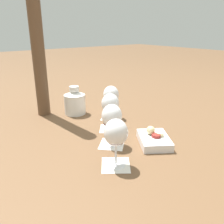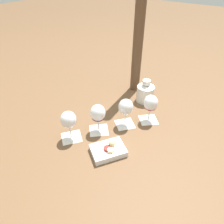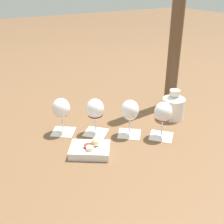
{
  "view_description": "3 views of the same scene",
  "coord_description": "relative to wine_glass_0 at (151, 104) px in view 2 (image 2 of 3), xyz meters",
  "views": [
    {
      "loc": [
        0.54,
        0.7,
        0.42
      ],
      "look_at": [
        0.0,
        -0.0,
        0.11
      ],
      "focal_mm": 38.0,
      "sensor_mm": 36.0,
      "label": 1
    },
    {
      "loc": [
        -0.46,
        0.64,
        0.72
      ],
      "look_at": [
        0.0,
        -0.0,
        0.11
      ],
      "focal_mm": 32.0,
      "sensor_mm": 36.0,
      "label": 2
    },
    {
      "loc": [
        -0.92,
        0.54,
        0.63
      ],
      "look_at": [
        0.0,
        -0.0,
        0.11
      ],
      "focal_mm": 45.0,
      "sensor_mm": 36.0,
      "label": 3
    }
  ],
  "objects": [
    {
      "name": "tasting_card_3",
      "position": [
        0.25,
        0.35,
        -0.11
      ],
      "size": [
        0.13,
        0.13,
        0.0
      ],
      "color": "silver",
      "rests_on": "ground_plane"
    },
    {
      "name": "wine_glass_2",
      "position": [
        0.17,
        0.23,
        0.0
      ],
      "size": [
        0.08,
        0.08,
        0.16
      ],
      "color": "white",
      "rests_on": "tasting_card_2"
    },
    {
      "name": "tasting_card_2",
      "position": [
        0.17,
        0.23,
        -0.11
      ],
      "size": [
        0.13,
        0.13,
        0.0
      ],
      "color": "silver",
      "rests_on": "ground_plane"
    },
    {
      "name": "ground_plane",
      "position": [
        0.13,
        0.17,
        -0.11
      ],
      "size": [
        8.0,
        8.0,
        0.0
      ],
      "primitive_type": "plane",
      "color": "brown"
    },
    {
      "name": "wine_glass_3",
      "position": [
        0.25,
        0.35,
        -0.0
      ],
      "size": [
        0.08,
        0.08,
        0.16
      ],
      "color": "white",
      "rests_on": "tasting_card_3"
    },
    {
      "name": "wine_glass_1",
      "position": [
        0.09,
        0.11,
        -0.0
      ],
      "size": [
        0.08,
        0.08,
        0.16
      ],
      "color": "white",
      "rests_on": "tasting_card_1"
    },
    {
      "name": "snack_dish",
      "position": [
        0.04,
        0.32,
        -0.09
      ],
      "size": [
        0.18,
        0.19,
        0.06
      ],
      "color": "silver",
      "rests_on": "ground_plane"
    },
    {
      "name": "wine_glass_0",
      "position": [
        0.0,
        0.0,
        0.0
      ],
      "size": [
        0.08,
        0.08,
        0.16
      ],
      "color": "white",
      "rests_on": "tasting_card_0"
    },
    {
      "name": "ceramic_vase",
      "position": [
        0.11,
        -0.16,
        -0.05
      ],
      "size": [
        0.11,
        0.11,
        0.14
      ],
      "color": "white",
      "rests_on": "ground_plane"
    },
    {
      "name": "tasting_card_1",
      "position": [
        0.09,
        0.11,
        -0.11
      ],
      "size": [
        0.13,
        0.13,
        0.0
      ],
      "color": "silver",
      "rests_on": "ground_plane"
    },
    {
      "name": "umbrella_pole",
      "position": [
        0.24,
        -0.25,
        0.32
      ],
      "size": [
        0.06,
        0.06,
        0.86
      ],
      "color": "brown",
      "rests_on": "ground_plane"
    },
    {
      "name": "tasting_card_0",
      "position": [
        0.0,
        0.0,
        -0.11
      ],
      "size": [
        0.13,
        0.13,
        0.0
      ],
      "color": "silver",
      "rests_on": "ground_plane"
    }
  ]
}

